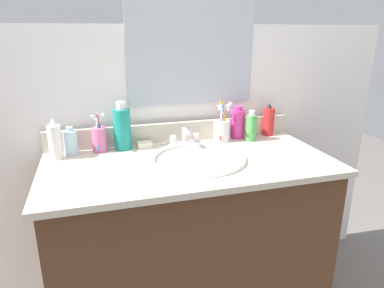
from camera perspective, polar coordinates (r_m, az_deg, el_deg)
The scene contains 16 objects.
vanity_cabinet at distance 1.60m, azimuth -0.37°, elevation -16.14°, with size 1.12×0.52×0.75m, color #4C2D19.
countertop at distance 1.42m, azimuth -0.40°, elevation -3.19°, with size 1.16×0.57×0.02m, color beige.
backsplash at distance 1.65m, azimuth -3.00°, elevation 1.98°, with size 1.16×0.02×0.09m, color beige.
back_wall at distance 1.76m, azimuth -3.37°, elevation -2.65°, with size 2.26×0.04×1.30m, color white.
mirror_panel at distance 1.65m, azimuth -0.05°, elevation 16.26°, with size 0.60×0.01×0.56m, color #B2BCC6.
sink_basin at distance 1.44m, azimuth 0.89°, elevation -3.65°, with size 0.40×0.40×0.11m.
faucet at distance 1.60m, azimuth -1.15°, elevation 0.77°, with size 0.16×0.10×0.08m.
bottle_mouthwash_teal at distance 1.56m, azimuth -11.31°, elevation 2.55°, with size 0.08×0.08×0.21m.
bottle_spray_red at distance 1.79m, azimuth 12.37°, elevation 3.68°, with size 0.06×0.06×0.16m.
bottle_lotion_white at distance 1.52m, azimuth -21.46°, elevation 0.55°, with size 0.05×0.05×0.17m.
bottle_gel_clear at distance 1.56m, azimuth -19.16°, elevation 0.29°, with size 0.06×0.06×0.12m.
bottle_toner_green at distance 1.68m, azimuth 9.65°, elevation 2.72°, with size 0.05×0.05×0.15m.
bottle_soap_pink at distance 1.71m, azimuth 7.50°, elevation 3.34°, with size 0.07×0.07×0.16m.
cup_pink at distance 1.56m, azimuth -14.88°, elevation 0.84°, with size 0.06×0.08×0.17m.
cup_white_ceramic at distance 1.66m, azimuth 4.89°, elevation 2.39°, with size 0.08×0.10×0.20m.
soap_bar at distance 1.59m, azimuth -7.75°, elevation -0.12°, with size 0.06×0.04×0.02m, color white.
Camera 1 is at (-0.36, -1.27, 1.28)m, focal length 32.68 mm.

